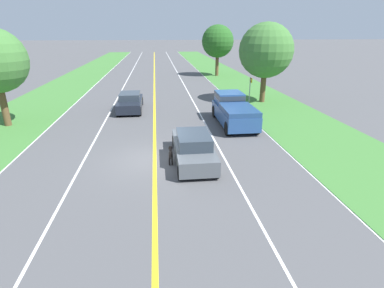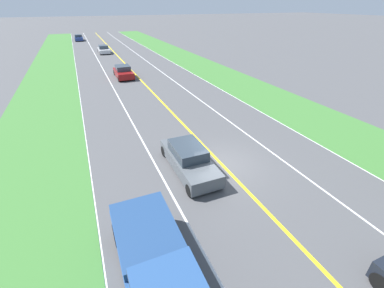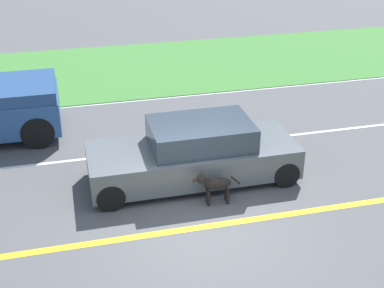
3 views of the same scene
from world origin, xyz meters
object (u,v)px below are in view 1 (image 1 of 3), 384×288
Objects in this scene: roadside_tree_right_near at (266,51)px; oncoming_car at (130,102)px; dog at (171,153)px; street_sign at (250,87)px; roadside_tree_right_far at (218,41)px; ego_car at (193,148)px; pickup_truck at (233,110)px.

oncoming_car is at bearing -172.14° from roadside_tree_right_near.
dog is 14.15m from street_sign.
oncoming_car is 12.24m from roadside_tree_right_near.
roadside_tree_right_far is at bearing 77.25° from dog.
ego_car is 0.70× the size of roadside_tree_right_far.
oncoming_car is 0.66× the size of roadside_tree_right_near.
pickup_truck is (4.60, 6.05, 0.50)m from dog.
dog is 0.16× the size of roadside_tree_right_near.
oncoming_car is 21.70m from roadside_tree_right_far.
pickup_truck is 6.59m from street_sign.
dog is 0.16× the size of roadside_tree_right_far.
street_sign is at bearing -91.60° from roadside_tree_right_far.
street_sign is (7.55, 11.93, 0.95)m from dog.
ego_car reaches higher than oncoming_car.
oncoming_car is at bearing -173.03° from street_sign.
ego_car is 1.14m from dog.
ego_car is 13.44m from street_sign.
pickup_truck is (3.48, 5.90, 0.32)m from ego_car.
roadside_tree_right_near reaches higher than ego_car.
pickup_truck is 0.80× the size of roadside_tree_right_near.
ego_car is 6.86m from pickup_truck.
roadside_tree_right_far is (8.03, 29.11, 4.14)m from dog.
dog is at bearing -105.41° from roadside_tree_right_far.
ego_car is at bearing -103.41° from roadside_tree_right_far.
dog is 0.24× the size of oncoming_car.
dog is at bearing 104.17° from oncoming_car.
ego_car is 4.49× the size of dog.
street_sign reaches higher than ego_car.
ego_car is 0.71× the size of roadside_tree_right_near.
pickup_truck is 8.27m from roadside_tree_right_near.
ego_car is 2.10× the size of street_sign.
roadside_tree_right_far is (-0.81, 16.85, 0.20)m from roadside_tree_right_near.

